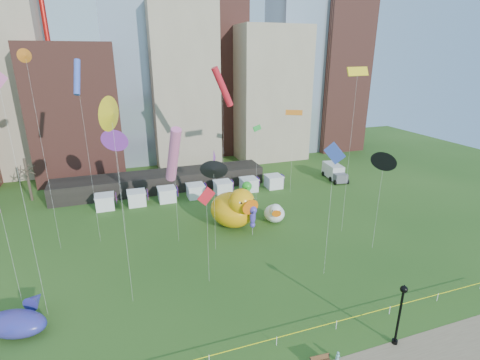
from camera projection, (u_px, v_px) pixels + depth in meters
name	position (u px, v px, depth m)	size (l,w,h in m)	color
ground	(276.00, 345.00, 31.24)	(160.00, 160.00, 0.00)	#224916
skyline	(172.00, 66.00, 79.30)	(101.00, 23.00, 68.00)	brown
pavilion	(162.00, 181.00, 66.89)	(38.00, 6.00, 3.20)	black
vendor_tents	(196.00, 191.00, 63.27)	(33.24, 2.80, 2.40)	white
caution_tape	(277.00, 339.00, 31.01)	(50.00, 0.06, 0.90)	white
big_duck	(234.00, 208.00, 51.96)	(7.84, 8.98, 6.32)	#FDA90C
small_duck	(275.00, 213.00, 53.79)	(3.99, 4.60, 3.25)	white
seahorse_green	(247.00, 193.00, 53.57)	(1.69, 2.00, 6.18)	silver
seahorse_purple	(253.00, 215.00, 49.31)	(1.17, 1.42, 4.37)	silver
whale_inflatable	(17.00, 322.00, 32.38)	(6.34, 6.95, 2.48)	#413186
lamppost	(401.00, 308.00, 30.24)	(0.63, 0.63, 6.03)	black
box_truck	(334.00, 172.00, 72.59)	(3.52, 7.20, 2.94)	silver
toddler	(338.00, 356.00, 29.49)	(0.31, 0.23, 0.90)	white
kite_0	(223.00, 87.00, 56.02)	(3.84, 1.81, 22.19)	silver
kite_1	(173.00, 155.00, 44.82)	(2.06, 4.60, 15.78)	silver
kite_2	(214.00, 170.00, 43.15)	(2.18, 1.18, 11.88)	silver
kite_4	(111.00, 114.00, 30.60)	(1.44, 2.90, 20.55)	silver
kite_5	(77.00, 77.00, 41.75)	(1.28, 2.51, 23.40)	silver
kite_6	(25.00, 57.00, 39.09)	(0.90, 1.41, 24.47)	silver
kite_7	(215.00, 158.00, 58.33)	(1.04, 2.37, 9.22)	silver
kite_8	(206.00, 198.00, 36.80)	(2.03, 0.34, 11.19)	silver
kite_9	(2.00, 100.00, 28.18)	(1.22, 1.03, 22.74)	silver
kite_10	(384.00, 161.00, 43.07)	(1.07, 2.20, 12.88)	silver
kite_11	(257.00, 129.00, 54.50)	(2.00, 1.95, 13.69)	silver
kite_12	(358.00, 73.00, 44.26)	(3.58, 1.28, 22.40)	silver
kite_13	(334.00, 156.00, 36.86)	(1.49, 1.89, 15.49)	silver
kite_14	(294.00, 113.00, 61.50)	(2.69, 1.79, 14.91)	silver
kite_15	(115.00, 140.00, 47.97)	(2.53, 2.05, 14.49)	silver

